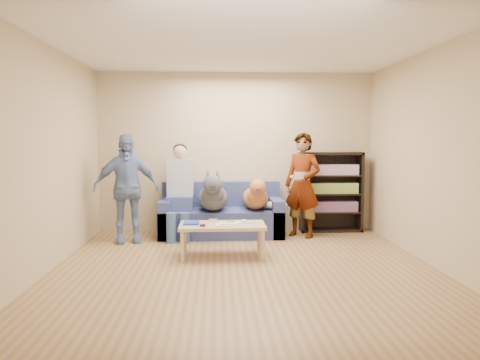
{
  "coord_description": "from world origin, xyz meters",
  "views": [
    {
      "loc": [
        -0.32,
        -5.22,
        1.51
      ],
      "look_at": [
        0.0,
        1.2,
        0.95
      ],
      "focal_mm": 35.0,
      "sensor_mm": 36.0,
      "label": 1
    }
  ],
  "objects": [
    {
      "name": "bookshelf",
      "position": [
        1.55,
        2.33,
        0.68
      ],
      "size": [
        1.0,
        0.34,
        1.3
      ],
      "color": "black",
      "rests_on": "ground"
    },
    {
      "name": "ground",
      "position": [
        0.0,
        0.0,
        0.0
      ],
      "size": [
        5.0,
        5.0,
        0.0
      ],
      "primitive_type": "plane",
      "color": "olive",
      "rests_on": "ground"
    },
    {
      "name": "headphone_cup_a",
      "position": [
        -0.05,
        0.72,
        0.43
      ],
      "size": [
        0.07,
        0.07,
        0.02
      ],
      "primitive_type": "cylinder",
      "color": "white",
      "rests_on": "coffee_table"
    },
    {
      "name": "controller_b",
      "position": [
        0.11,
        0.76,
        0.43
      ],
      "size": [
        0.09,
        0.06,
        0.03
      ],
      "primitive_type": "cube",
      "color": "white",
      "rests_on": "coffee_table"
    },
    {
      "name": "blanket",
      "position": [
        0.59,
        1.96,
        0.49
      ],
      "size": [
        0.37,
        0.31,
        0.13
      ],
      "primitive_type": "ellipsoid",
      "color": "silver",
      "rests_on": "sofa"
    },
    {
      "name": "ceiling",
      "position": [
        0.0,
        0.0,
        2.6
      ],
      "size": [
        5.0,
        5.0,
        0.0
      ],
      "primitive_type": "plane",
      "rotation": [
        3.14,
        0.0,
        0.0
      ],
      "color": "white",
      "rests_on": "ground"
    },
    {
      "name": "magazine",
      "position": [
        -0.17,
        0.66,
        0.44
      ],
      "size": [
        0.22,
        0.17,
        0.01
      ],
      "primitive_type": "cube",
      "color": "#C4B59C",
      "rests_on": "coffee_table"
    },
    {
      "name": "pen_black",
      "position": [
        -0.13,
        0.92,
        0.42
      ],
      "size": [
        0.13,
        0.08,
        0.01
      ],
      "primitive_type": "cylinder",
      "rotation": [
        0.0,
        1.57,
        -0.52
      ],
      "color": "black",
      "rests_on": "coffee_table"
    },
    {
      "name": "dog_gray",
      "position": [
        -0.38,
        1.84,
        0.66
      ],
      "size": [
        0.45,
        1.27,
        0.65
      ],
      "color": "#52565D",
      "rests_on": "sofa"
    },
    {
      "name": "wallet",
      "position": [
        -0.5,
        0.62,
        0.43
      ],
      "size": [
        0.07,
        0.12,
        0.02
      ],
      "primitive_type": "cube",
      "color": "black",
      "rests_on": "coffee_table"
    },
    {
      "name": "wall_front",
      "position": [
        0.0,
        -2.5,
        1.3
      ],
      "size": [
        4.5,
        0.0,
        4.5
      ],
      "primitive_type": "plane",
      "rotation": [
        -1.57,
        0.0,
        0.0
      ],
      "color": "tan",
      "rests_on": "ground"
    },
    {
      "name": "person_standing_right",
      "position": [
        1.0,
        1.9,
        0.81
      ],
      "size": [
        0.7,
        0.67,
        1.61
      ],
      "primitive_type": "imported",
      "rotation": [
        0.0,
        0.0,
        -0.66
      ],
      "color": "gray",
      "rests_on": "ground"
    },
    {
      "name": "controller_a",
      "position": [
        0.03,
        0.84,
        0.43
      ],
      "size": [
        0.04,
        0.13,
        0.03
      ],
      "primitive_type": "cube",
      "color": "silver",
      "rests_on": "coffee_table"
    },
    {
      "name": "held_controller",
      "position": [
        0.8,
        1.7,
        0.96
      ],
      "size": [
        0.07,
        0.12,
        0.03
      ],
      "primitive_type": "cube",
      "rotation": [
        0.0,
        0.0,
        -0.31
      ],
      "color": "white",
      "rests_on": "person_standing_right"
    },
    {
      "name": "person_standing_left",
      "position": [
        -1.65,
        1.65,
        0.8
      ],
      "size": [
        1.0,
        0.61,
        1.59
      ],
      "primitive_type": "imported",
      "rotation": [
        0.0,
        0.0,
        0.25
      ],
      "color": "#7A96C3",
      "rests_on": "ground"
    },
    {
      "name": "pen_orange",
      "position": [
        -0.27,
        0.58,
        0.42
      ],
      "size": [
        0.13,
        0.06,
        0.01
      ],
      "primitive_type": "cylinder",
      "rotation": [
        0.0,
        1.57,
        0.35
      ],
      "color": "orange",
      "rests_on": "coffee_table"
    },
    {
      "name": "wall_left",
      "position": [
        -2.25,
        0.0,
        1.3
      ],
      "size": [
        0.0,
        5.0,
        5.0
      ],
      "primitive_type": "plane",
      "rotation": [
        1.57,
        0.0,
        1.57
      ],
      "color": "tan",
      "rests_on": "ground"
    },
    {
      "name": "headphone_cup_b",
      "position": [
        -0.05,
        0.8,
        0.43
      ],
      "size": [
        0.07,
        0.07,
        0.02
      ],
      "primitive_type": "cylinder",
      "color": "white",
      "rests_on": "coffee_table"
    },
    {
      "name": "notebook_blue",
      "position": [
        -0.65,
        0.79,
        0.43
      ],
      "size": [
        0.2,
        0.26,
        0.03
      ],
      "primitive_type": "cube",
      "color": "#1C359B",
      "rests_on": "coffee_table"
    },
    {
      "name": "camera_silver",
      "position": [
        -0.37,
        0.86,
        0.45
      ],
      "size": [
        0.11,
        0.06,
        0.05
      ],
      "primitive_type": "cube",
      "color": "#B7B6BB",
      "rests_on": "coffee_table"
    },
    {
      "name": "person_seated",
      "position": [
        -0.89,
        1.97,
        0.77
      ],
      "size": [
        0.4,
        0.73,
        1.47
      ],
      "color": "#3D5487",
      "rests_on": "sofa"
    },
    {
      "name": "dog_tan",
      "position": [
        0.28,
        1.93,
        0.63
      ],
      "size": [
        0.39,
        1.16,
        0.57
      ],
      "color": "#A97433",
      "rests_on": "sofa"
    },
    {
      "name": "papers",
      "position": [
        -0.2,
        0.64,
        0.43
      ],
      "size": [
        0.26,
        0.2,
        0.02
      ],
      "primitive_type": "cube",
      "color": "silver",
      "rests_on": "coffee_table"
    },
    {
      "name": "wall_right",
      "position": [
        2.25,
        0.0,
        1.3
      ],
      "size": [
        0.0,
        5.0,
        5.0
      ],
      "primitive_type": "plane",
      "rotation": [
        1.57,
        0.0,
        -1.57
      ],
      "color": "tan",
      "rests_on": "ground"
    },
    {
      "name": "wall_back",
      "position": [
        0.0,
        2.5,
        1.3
      ],
      "size": [
        4.5,
        0.0,
        4.5
      ],
      "primitive_type": "plane",
      "rotation": [
        1.57,
        0.0,
        0.0
      ],
      "color": "tan",
      "rests_on": "ground"
    },
    {
      "name": "sofa",
      "position": [
        -0.25,
        2.1,
        0.28
      ],
      "size": [
        1.9,
        0.85,
        0.82
      ],
      "color": "#515B93",
      "rests_on": "ground"
    },
    {
      "name": "coffee_table",
      "position": [
        -0.25,
        0.74,
        0.37
      ],
      "size": [
        1.1,
        0.6,
        0.42
      ],
      "color": "tan",
      "rests_on": "ground"
    }
  ]
}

